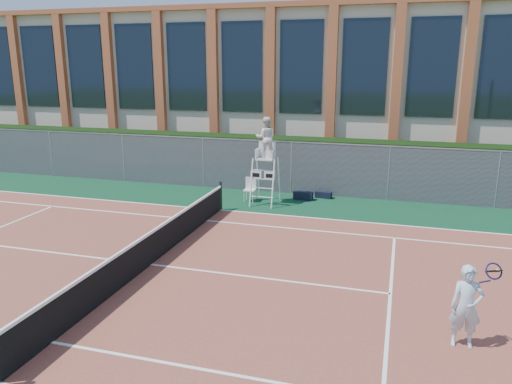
# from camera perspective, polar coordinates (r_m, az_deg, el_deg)

# --- Properties ---
(ground) EXTENTS (120.00, 120.00, 0.00)m
(ground) POSITION_cam_1_polar(r_m,az_deg,el_deg) (14.17, -11.97, -8.21)
(ground) COLOR #233814
(apron) EXTENTS (36.00, 20.00, 0.01)m
(apron) POSITION_cam_1_polar(r_m,az_deg,el_deg) (14.99, -10.17, -6.82)
(apron) COLOR #0C341B
(apron) RESTS_ON ground
(tennis_court) EXTENTS (23.77, 10.97, 0.02)m
(tennis_court) POSITION_cam_1_polar(r_m,az_deg,el_deg) (14.17, -11.97, -8.14)
(tennis_court) COLOR brown
(tennis_court) RESTS_ON apron
(tennis_net) EXTENTS (0.10, 11.30, 1.10)m
(tennis_net) POSITION_cam_1_polar(r_m,az_deg,el_deg) (13.98, -12.08, -6.18)
(tennis_net) COLOR black
(tennis_net) RESTS_ON ground
(fence) EXTENTS (40.00, 0.06, 2.20)m
(fence) POSITION_cam_1_polar(r_m,az_deg,el_deg) (21.66, -1.13, 3.05)
(fence) COLOR #595E60
(fence) RESTS_ON ground
(hedge) EXTENTS (40.00, 1.40, 2.20)m
(hedge) POSITION_cam_1_polar(r_m,az_deg,el_deg) (22.78, -0.23, 3.63)
(hedge) COLOR black
(hedge) RESTS_ON ground
(building) EXTENTS (45.00, 10.60, 8.22)m
(building) POSITION_cam_1_polar(r_m,az_deg,el_deg) (30.10, 4.19, 12.08)
(building) COLOR beige
(building) RESTS_ON ground
(umpire_chair) EXTENTS (0.96, 1.48, 3.45)m
(umpire_chair) POSITION_cam_1_polar(r_m,az_deg,el_deg) (19.38, 1.13, 5.96)
(umpire_chair) COLOR white
(umpire_chair) RESTS_ON ground
(plastic_chair) EXTENTS (0.45, 0.45, 0.95)m
(plastic_chair) POSITION_cam_1_polar(r_m,az_deg,el_deg) (20.05, -0.66, 0.57)
(plastic_chair) COLOR silver
(plastic_chair) RESTS_ON apron
(sports_bag_near) EXTENTS (0.79, 0.35, 0.33)m
(sports_bag_near) POSITION_cam_1_polar(r_m,az_deg,el_deg) (20.39, 5.41, -0.40)
(sports_bag_near) COLOR black
(sports_bag_near) RESTS_ON apron
(sports_bag_far) EXTENTS (0.69, 0.36, 0.27)m
(sports_bag_far) POSITION_cam_1_polar(r_m,az_deg,el_deg) (20.75, 7.72, -0.30)
(sports_bag_far) COLOR black
(sports_bag_far) RESTS_ON apron
(tennis_player) EXTENTS (0.95, 0.65, 1.68)m
(tennis_player) POSITION_cam_1_polar(r_m,az_deg,el_deg) (10.63, 22.93, -11.94)
(tennis_player) COLOR silver
(tennis_player) RESTS_ON tennis_court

